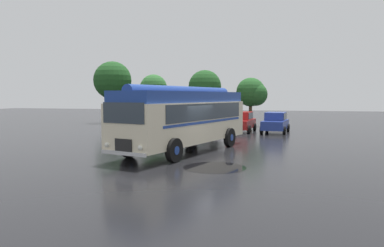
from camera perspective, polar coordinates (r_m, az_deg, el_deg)
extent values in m
plane|color=black|center=(19.17, -0.70, -4.72)|extent=(120.00, 120.00, 0.00)
cube|color=beige|center=(20.00, -1.06, 0.26)|extent=(5.13, 10.30, 2.10)
cube|color=#1E3D93|center=(19.95, -1.07, 4.08)|extent=(4.88, 10.06, 0.56)
cylinder|color=#1E3D93|center=(19.96, -1.07, 4.82)|extent=(3.16, 9.30, 0.60)
cube|color=#2D3842|center=(19.61, 2.56, 1.85)|extent=(2.21, 7.71, 0.84)
cube|color=#2D3842|center=(20.90, -3.61, 1.99)|extent=(2.21, 7.71, 0.84)
cube|color=#1E3D93|center=(19.56, 2.41, 0.26)|extent=(2.26, 7.90, 0.12)
cube|color=#1E3D93|center=(20.85, -3.75, 0.50)|extent=(2.26, 7.90, 0.12)
cube|color=#2D3842|center=(15.89, -10.46, 1.59)|extent=(2.13, 0.63, 0.88)
cube|color=black|center=(16.01, -10.41, -3.31)|extent=(0.88, 0.30, 0.56)
cube|color=silver|center=(16.04, -10.44, -4.49)|extent=(2.31, 0.74, 0.16)
sphere|color=white|center=(15.44, -7.88, -3.67)|extent=(0.22, 0.22, 0.22)
sphere|color=white|center=(16.60, -12.80, -3.19)|extent=(0.22, 0.22, 0.22)
cylinder|color=black|center=(16.81, -2.73, -4.09)|extent=(0.57, 1.13, 1.10)
cylinder|color=#1E3D93|center=(16.81, -2.73, -4.09)|extent=(0.41, 0.46, 0.39)
cylinder|color=black|center=(18.34, -9.59, -3.45)|extent=(0.57, 1.13, 1.10)
cylinder|color=#1E3D93|center=(18.34, -9.59, -3.45)|extent=(0.41, 0.46, 0.39)
cylinder|color=black|center=(22.05, 5.75, -2.13)|extent=(0.57, 1.13, 1.10)
cylinder|color=#1E3D93|center=(22.05, 5.75, -2.13)|extent=(0.41, 0.46, 0.39)
cylinder|color=black|center=(23.24, -0.10, -1.78)|extent=(0.57, 1.13, 1.10)
cylinder|color=#1E3D93|center=(23.24, -0.10, -1.78)|extent=(0.41, 0.46, 0.39)
cube|color=#144C28|center=(32.46, -2.50, 0.14)|extent=(2.12, 4.35, 0.70)
cube|color=#144C28|center=(32.57, -2.45, 1.33)|extent=(1.71, 2.33, 0.64)
cube|color=#2D3842|center=(32.43, -1.13, 1.32)|extent=(0.22, 1.92, 0.50)
cube|color=#2D3842|center=(32.72, -3.75, 1.34)|extent=(0.22, 1.92, 0.50)
cylinder|color=black|center=(31.05, -1.35, -0.69)|extent=(0.26, 0.66, 0.64)
cylinder|color=black|center=(31.40, -4.52, -0.65)|extent=(0.26, 0.66, 0.64)
cylinder|color=black|center=(33.61, -0.60, -0.32)|extent=(0.26, 0.66, 0.64)
cylinder|color=black|center=(33.93, -3.54, -0.28)|extent=(0.26, 0.66, 0.64)
cube|color=#B7BABF|center=(31.95, 2.10, 0.07)|extent=(2.12, 4.35, 0.70)
cube|color=#B7BABF|center=(32.05, 2.19, 1.29)|extent=(1.71, 2.33, 0.64)
cube|color=#2D3842|center=(31.83, 3.49, 1.26)|extent=(0.22, 1.92, 0.50)
cube|color=#2D3842|center=(32.30, 0.91, 1.31)|extent=(0.22, 1.92, 0.50)
cylinder|color=black|center=(30.48, 2.91, -0.79)|extent=(0.26, 0.66, 0.64)
cylinder|color=black|center=(31.04, -0.19, -0.69)|extent=(0.26, 0.66, 0.64)
cylinder|color=black|center=(32.96, 4.26, -0.42)|extent=(0.26, 0.66, 0.64)
cylinder|color=black|center=(33.49, 1.36, -0.34)|extent=(0.26, 0.66, 0.64)
cube|color=maroon|center=(31.34, 7.54, -0.04)|extent=(2.07, 4.33, 0.70)
cube|color=maroon|center=(31.44, 7.60, 1.19)|extent=(1.68, 2.31, 0.64)
cube|color=#2D3842|center=(31.29, 8.96, 1.17)|extent=(0.20, 1.93, 0.50)
cube|color=#2D3842|center=(31.60, 6.26, 1.22)|extent=(0.20, 1.93, 0.50)
cylinder|color=black|center=(29.92, 8.66, -0.93)|extent=(0.26, 0.66, 0.64)
cylinder|color=black|center=(30.30, 5.39, -0.83)|extent=(0.26, 0.66, 0.64)
cylinder|color=black|center=(32.47, 9.52, -0.54)|extent=(0.26, 0.66, 0.64)
cylinder|color=black|center=(32.82, 6.50, -0.45)|extent=(0.26, 0.66, 0.64)
cube|color=navy|center=(30.97, 12.58, -0.16)|extent=(2.15, 4.36, 0.70)
cube|color=navy|center=(31.08, 12.64, 1.09)|extent=(1.73, 2.33, 0.64)
cube|color=#2D3842|center=(30.98, 14.03, 1.06)|extent=(0.24, 1.92, 0.50)
cube|color=#2D3842|center=(31.19, 11.26, 1.13)|extent=(0.24, 1.92, 0.50)
cylinder|color=black|center=(29.60, 13.90, -1.06)|extent=(0.27, 0.66, 0.64)
cylinder|color=black|center=(29.85, 10.55, -0.96)|extent=(0.27, 0.66, 0.64)
cylinder|color=black|center=(32.18, 14.44, -0.65)|extent=(0.27, 0.66, 0.64)
cylinder|color=black|center=(32.41, 11.35, -0.57)|extent=(0.27, 0.66, 0.64)
cylinder|color=#4C3823|center=(42.56, -11.95, 2.23)|extent=(0.30, 0.30, 3.14)
sphere|color=#1E4C1E|center=(42.58, -12.01, 6.46)|extent=(4.18, 4.18, 4.18)
sphere|color=#1E4C1E|center=(42.54, -12.31, 6.41)|extent=(2.49, 2.49, 2.49)
cylinder|color=#4C3823|center=(41.05, -5.86, 1.96)|extent=(0.24, 0.24, 2.76)
sphere|color=#2D662D|center=(41.03, -5.88, 5.42)|extent=(2.93, 2.93, 2.93)
sphere|color=#2D662D|center=(40.89, -6.39, 5.49)|extent=(2.24, 2.24, 2.24)
cylinder|color=#4C3823|center=(38.03, 1.96, 1.76)|extent=(0.37, 0.37, 2.69)
sphere|color=#1E4C1E|center=(38.01, 1.97, 5.66)|extent=(3.31, 3.31, 3.31)
sphere|color=#1E4C1E|center=(38.33, 2.09, 5.86)|extent=(2.20, 2.20, 2.20)
cylinder|color=#4C3823|center=(37.61, 8.89, 1.38)|extent=(0.32, 0.32, 2.29)
sphere|color=#235623|center=(37.56, 8.93, 4.75)|extent=(2.85, 2.85, 2.85)
sphere|color=#235623|center=(37.29, 9.72, 4.40)|extent=(2.25, 2.25, 2.25)
cylinder|color=black|center=(15.73, 3.48, -6.69)|extent=(2.63, 2.63, 0.01)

